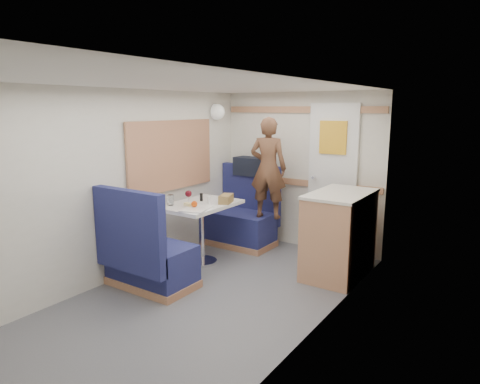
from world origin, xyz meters
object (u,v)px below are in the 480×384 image
Objects in this scene: cheese_block at (188,204)px; beer_glass at (222,200)px; orange_fruit at (194,204)px; salt_grinder at (209,200)px; bread_loaf at (226,199)px; dinette_table at (201,216)px; person at (268,168)px; dome_light at (217,112)px; wine_glass at (188,194)px; bench_far at (242,222)px; galley_counter at (339,234)px; duffel_bag at (253,167)px; tumbler_left at (171,200)px; tray at (196,209)px; pepper_grinder at (201,197)px; bench_near at (147,260)px.

cheese_block is 0.40m from beer_glass.
salt_grinder is (-0.03, 0.30, -0.01)m from orange_fruit.
beer_glass is 0.09m from bread_loaf.
dinette_table is 0.74× the size of person.
dinette_table is 0.32m from beer_glass.
dome_light is 1.19× the size of wine_glass.
person reaches higher than beer_glass.
cheese_block is at bearing -89.11° from bench_far.
person is 13.15× the size of cheese_block.
galley_counter is 4.05× the size of bread_loaf.
galley_counter is at bearing -19.43° from duffel_bag.
orange_fruit is 0.30m from salt_grinder.
bench_far is at bearing 78.68° from tumbler_left.
dome_light is 1.53m from cheese_block.
wine_glass is at bearing -71.64° from dome_light.
tray is at bearing -15.38° from cheese_block.
beer_glass is at bearing -160.15° from galley_counter.
bread_loaf is (0.21, 0.42, 0.01)m from cheese_block.
tumbler_left is at bearing 177.57° from tray.
bench_far is 2.06× the size of duffel_bag.
duffel_bag is 0.99m from bread_loaf.
person is 1.27m from tumbler_left.
salt_grinder is (0.08, 0.05, 0.20)m from dinette_table.
pepper_grinder is 1.11× the size of salt_grinder.
cheese_block is at bearing 88.45° from bench_near.
cheese_block is 1.01× the size of pepper_grinder.
person is 0.70m from bread_loaf.
wine_glass is at bearing 148.43° from tray.
beer_glass reaches higher than salt_grinder.
bread_loaf is at bearing 39.84° from dinette_table.
cheese_block is 0.56× the size of wine_glass.
person is at bearing -11.11° from bench_far.
person is 14.68× the size of salt_grinder.
person is 1.14m from tray.
wine_glass is (-0.06, -0.14, 0.28)m from dinette_table.
dome_light reaches higher than tray.
bread_loaf is (0.30, 0.09, 0.00)m from pepper_grinder.
salt_grinder is (-0.15, -0.05, -0.00)m from beer_glass.
beer_glass is at bearing 58.37° from cheese_block.
galley_counter is at bearing -9.18° from dome_light.
galley_counter is 9.77× the size of pepper_grinder.
cheese_block is 0.47m from bread_loaf.
dinette_table is 0.22m from salt_grinder.
salt_grinder is at bearing -84.48° from bench_far.
dome_light is 2.93× the size of orange_fruit.
bread_loaf is (0.00, 0.09, 0.00)m from beer_glass.
galley_counter is at bearing 32.26° from tray.
person reaches higher than bench_near.
galley_counter is 9.70× the size of cheese_block.
duffel_bag is 1.07m from beer_glass.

